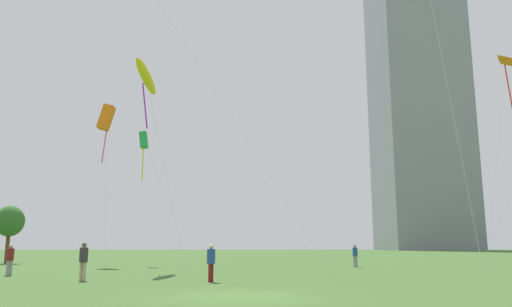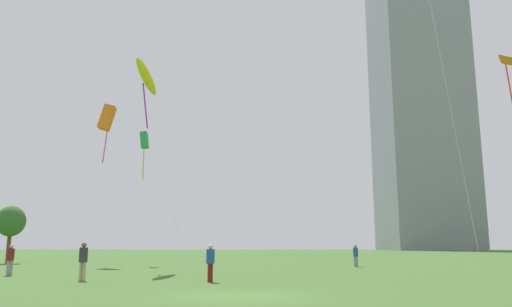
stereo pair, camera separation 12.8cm
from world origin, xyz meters
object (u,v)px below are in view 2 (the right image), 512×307
(person_standing_1, at_px, (10,257))
(person_standing_2, at_px, (210,260))
(kite_flying_1, at_px, (107,118))
(kite_flying_4, at_px, (144,142))
(kite_flying_2, at_px, (146,78))
(person_standing_0, at_px, (83,259))
(kite_flying_0, at_px, (508,69))
(distant_highrise_0, at_px, (420,105))
(person_standing_3, at_px, (356,254))
(park_tree_0, at_px, (11,221))

(person_standing_1, xyz_separation_m, person_standing_2, (11.43, -4.34, 0.00))
(kite_flying_1, height_order, kite_flying_4, kite_flying_1)
(person_standing_1, relative_size, kite_flying_2, 0.11)
(person_standing_0, height_order, kite_flying_2, kite_flying_2)
(person_standing_0, relative_size, person_standing_2, 1.05)
(person_standing_2, relative_size, kite_flying_0, 0.10)
(person_standing_0, distance_m, distant_highrise_0, 139.54)
(person_standing_2, relative_size, kite_flying_4, 0.14)
(person_standing_0, xyz_separation_m, distant_highrise_0, (54.07, 121.65, 41.84))
(kite_flying_1, relative_size, kite_flying_2, 0.93)
(person_standing_3, height_order, distant_highrise_0, distant_highrise_0)
(kite_flying_1, bearing_deg, person_standing_0, -73.28)
(kite_flying_1, bearing_deg, person_standing_3, -9.23)
(person_standing_2, bearing_deg, person_standing_0, 107.92)
(person_standing_1, height_order, person_standing_2, person_standing_2)
(kite_flying_0, relative_size, park_tree_0, 3.22)
(person_standing_3, distance_m, distant_highrise_0, 121.52)
(kite_flying_0, relative_size, kite_flying_4, 1.42)
(distant_highrise_0, bearing_deg, person_standing_2, -117.09)
(person_standing_2, height_order, kite_flying_0, kite_flying_0)
(person_standing_1, relative_size, person_standing_3, 1.02)
(person_standing_1, bearing_deg, person_standing_2, 116.95)
(person_standing_1, distance_m, kite_flying_0, 37.45)
(person_standing_1, xyz_separation_m, kite_flying_2, (5.24, 6.83, 12.55))
(kite_flying_4, distance_m, distant_highrise_0, 121.49)
(kite_flying_1, xyz_separation_m, kite_flying_4, (3.03, 1.22, -1.82))
(person_standing_0, height_order, person_standing_1, person_standing_0)
(person_standing_0, bearing_deg, kite_flying_1, -58.07)
(person_standing_1, height_order, distant_highrise_0, distant_highrise_0)
(person_standing_3, relative_size, kite_flying_0, 0.10)
(kite_flying_2, bearing_deg, person_standing_1, -127.52)
(person_standing_2, xyz_separation_m, kite_flying_0, (21.51, 14.96, 14.29))
(person_standing_1, relative_size, kite_flying_4, 0.14)
(kite_flying_2, bearing_deg, kite_flying_0, 7.80)
(kite_flying_2, bearing_deg, person_standing_3, 14.28)
(person_standing_1, bearing_deg, distant_highrise_0, -159.02)
(person_standing_2, bearing_deg, kite_flying_0, -31.53)
(person_standing_0, bearing_deg, kite_flying_0, -137.26)
(kite_flying_1, bearing_deg, person_standing_2, -58.26)
(kite_flying_4, bearing_deg, person_standing_1, -101.47)
(person_standing_1, xyz_separation_m, kite_flying_4, (3.09, 15.25, 9.60))
(kite_flying_0, bearing_deg, person_standing_1, -162.13)
(kite_flying_4, bearing_deg, park_tree_0, 172.00)
(person_standing_1, distance_m, park_tree_0, 19.46)
(kite_flying_4, bearing_deg, person_standing_3, -14.62)
(kite_flying_2, bearing_deg, distant_highrise_0, 63.98)
(person_standing_0, height_order, distant_highrise_0, distant_highrise_0)
(person_standing_2, distance_m, person_standing_3, 17.57)
(kite_flying_1, distance_m, kite_flying_4, 3.74)
(person_standing_1, relative_size, kite_flying_1, 0.12)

